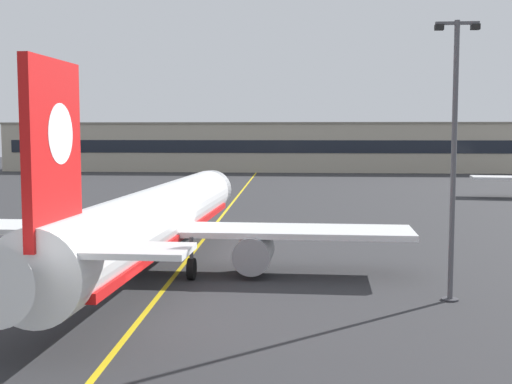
{
  "coord_description": "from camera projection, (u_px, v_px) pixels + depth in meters",
  "views": [
    {
      "loc": [
        8.99,
        -29.48,
        8.82
      ],
      "look_at": [
        5.75,
        9.85,
        5.28
      ],
      "focal_mm": 46.61,
      "sensor_mm": 36.0,
      "label": 1
    }
  ],
  "objects": [
    {
      "name": "safety_cone_by_nose_gear",
      "position": [
        207.0,
        232.0,
        57.37
      ],
      "size": [
        0.44,
        0.44,
        0.55
      ],
      "color": "orange",
      "rests_on": "ground"
    },
    {
      "name": "terminal_building",
      "position": [
        261.0,
        147.0,
        151.42
      ],
      "size": [
        117.23,
        12.4,
        11.07
      ],
      "color": "#B2A893",
      "rests_on": "ground"
    },
    {
      "name": "taxiway_centreline",
      "position": [
        211.0,
        229.0,
        60.57
      ],
      "size": [
        6.39,
        179.91,
        0.01
      ],
      "primitive_type": "cube",
      "rotation": [
        0.0,
        0.0,
        0.03
      ],
      "color": "yellow",
      "rests_on": "ground"
    },
    {
      "name": "airliner_foreground",
      "position": [
        156.0,
        219.0,
        41.74
      ],
      "size": [
        32.1,
        41.46,
        11.65
      ],
      "color": "white",
      "rests_on": "ground"
    },
    {
      "name": "ground_plane",
      "position": [
        115.0,
        323.0,
        30.79
      ],
      "size": [
        400.0,
        400.0,
        0.0
      ],
      "primitive_type": "plane",
      "color": "#2D2D30"
    },
    {
      "name": "apron_lamp_post",
      "position": [
        454.0,
        157.0,
        34.3
      ],
      "size": [
        2.24,
        0.9,
        14.51
      ],
      "color": "#515156",
      "rests_on": "ground"
    }
  ]
}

